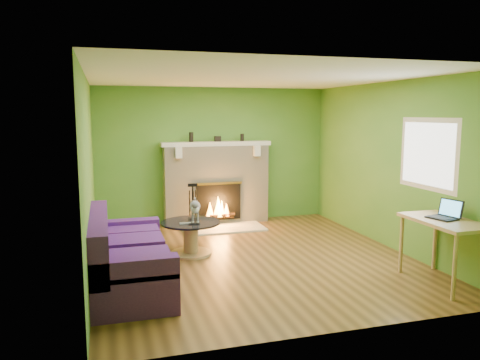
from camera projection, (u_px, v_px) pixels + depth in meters
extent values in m
plane|color=#543718|center=(253.00, 257.00, 6.89)|extent=(5.00, 5.00, 0.00)
plane|color=white|center=(254.00, 78.00, 6.53)|extent=(5.00, 5.00, 0.00)
plane|color=#43802A|center=(214.00, 155.00, 9.09)|extent=(5.00, 0.00, 5.00)
plane|color=#43802A|center=(336.00, 201.00, 4.33)|extent=(5.00, 0.00, 5.00)
plane|color=#43802A|center=(89.00, 176.00, 6.09)|extent=(0.00, 5.00, 5.00)
plane|color=#43802A|center=(390.00, 165.00, 7.33)|extent=(0.00, 5.00, 5.00)
plane|color=silver|center=(428.00, 154.00, 6.44)|extent=(0.00, 1.20, 1.20)
plane|color=white|center=(428.00, 154.00, 6.44)|extent=(0.00, 1.06, 1.06)
cube|color=#BFB89F|center=(216.00, 185.00, 9.00)|extent=(2.00, 0.35, 1.50)
cube|color=black|center=(219.00, 202.00, 8.86)|extent=(0.85, 0.03, 0.68)
cube|color=gold|center=(219.00, 183.00, 8.80)|extent=(0.91, 0.02, 0.04)
cylinder|color=black|center=(219.00, 217.00, 8.87)|extent=(0.55, 0.07, 0.07)
cube|color=beige|center=(216.00, 144.00, 8.86)|extent=(2.10, 0.28, 0.08)
cube|color=beige|center=(179.00, 153.00, 8.49)|extent=(0.12, 0.10, 0.20)
cube|color=beige|center=(257.00, 151.00, 8.91)|extent=(0.12, 0.10, 0.20)
cube|color=beige|center=(223.00, 228.00, 8.60)|extent=(1.50, 0.75, 0.03)
cube|color=beige|center=(216.00, 144.00, 8.86)|extent=(2.10, 0.28, 0.08)
cube|color=#40185D|center=(130.00, 268.00, 5.70)|extent=(0.91, 2.03, 0.46)
cube|color=#40185D|center=(99.00, 239.00, 5.55)|extent=(0.21, 2.03, 0.57)
cube|color=#40185D|center=(134.00, 269.00, 4.80)|extent=(0.91, 0.21, 0.23)
cube|color=#40185D|center=(126.00, 228.00, 6.53)|extent=(0.91, 0.21, 0.23)
cube|color=#40185D|center=(137.00, 259.00, 5.14)|extent=(0.73, 0.54, 0.12)
cube|color=#40185D|center=(133.00, 243.00, 5.78)|extent=(0.73, 0.54, 0.12)
cube|color=#40185D|center=(131.00, 232.00, 6.32)|extent=(0.73, 0.54, 0.12)
cylinder|color=tan|center=(191.00, 253.00, 7.06)|extent=(0.62, 0.62, 0.03)
cylinder|color=tan|center=(191.00, 238.00, 7.03)|extent=(0.22, 0.22, 0.43)
cylinder|color=black|center=(191.00, 223.00, 6.99)|extent=(0.88, 0.88, 0.03)
cube|color=tan|center=(446.00, 221.00, 5.74)|extent=(0.64, 1.10, 0.04)
cylinder|color=tan|center=(455.00, 268.00, 5.25)|extent=(0.05, 0.05, 0.77)
cylinder|color=tan|center=(401.00, 244.00, 6.19)|extent=(0.05, 0.05, 0.77)
cylinder|color=tan|center=(435.00, 241.00, 6.34)|extent=(0.05, 0.05, 0.77)
cube|color=gray|center=(185.00, 223.00, 6.85)|extent=(0.17, 0.06, 0.02)
cube|color=black|center=(194.00, 224.00, 6.83)|extent=(0.16, 0.06, 0.02)
cylinder|color=black|center=(191.00, 137.00, 8.74)|extent=(0.08, 0.08, 0.18)
cylinder|color=black|center=(242.00, 137.00, 9.02)|extent=(0.07, 0.07, 0.14)
cube|color=black|center=(218.00, 139.00, 8.88)|extent=(0.12, 0.08, 0.10)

